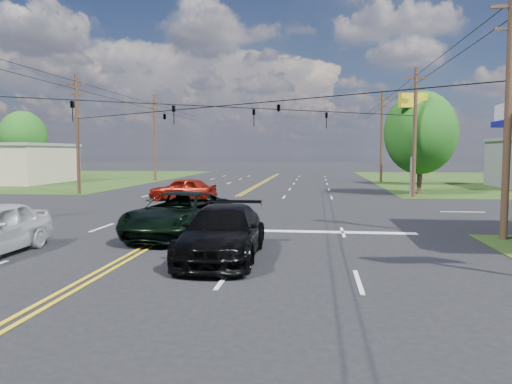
# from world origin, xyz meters

# --- Properties ---
(ground) EXTENTS (280.00, 280.00, 0.00)m
(ground) POSITION_xyz_m (0.00, 12.00, 0.00)
(ground) COLOR black
(ground) RESTS_ON ground
(grass_nw) EXTENTS (46.00, 48.00, 0.03)m
(grass_nw) POSITION_xyz_m (-35.00, 44.00, 0.00)
(grass_nw) COLOR #233E13
(grass_nw) RESTS_ON ground
(stop_bar) EXTENTS (10.00, 0.50, 0.02)m
(stop_bar) POSITION_xyz_m (5.00, 4.00, 0.00)
(stop_bar) COLOR silver
(stop_bar) RESTS_ON ground
(pole_se) EXTENTS (1.60, 0.28, 9.50)m
(pole_se) POSITION_xyz_m (13.00, 3.00, 4.92)
(pole_se) COLOR #3E251A
(pole_se) RESTS_ON ground
(pole_nw) EXTENTS (1.60, 0.28, 9.50)m
(pole_nw) POSITION_xyz_m (-13.00, 21.00, 4.92)
(pole_nw) COLOR #3E251A
(pole_nw) RESTS_ON ground
(pole_ne) EXTENTS (1.60, 0.28, 9.50)m
(pole_ne) POSITION_xyz_m (13.00, 21.00, 4.92)
(pole_ne) COLOR #3E251A
(pole_ne) RESTS_ON ground
(pole_left_far) EXTENTS (1.60, 0.28, 10.00)m
(pole_left_far) POSITION_xyz_m (-13.00, 40.00, 5.17)
(pole_left_far) COLOR #3E251A
(pole_left_far) RESTS_ON ground
(pole_right_far) EXTENTS (1.60, 0.28, 10.00)m
(pole_right_far) POSITION_xyz_m (13.00, 40.00, 5.17)
(pole_right_far) COLOR #3E251A
(pole_right_far) RESTS_ON ground
(span_wire_signals) EXTENTS (26.00, 18.00, 1.13)m
(span_wire_signals) POSITION_xyz_m (0.00, 12.00, 6.00)
(span_wire_signals) COLOR black
(span_wire_signals) RESTS_ON ground
(power_lines) EXTENTS (26.04, 100.00, 0.64)m
(power_lines) POSITION_xyz_m (0.00, 10.00, 8.60)
(power_lines) COLOR black
(power_lines) RESTS_ON ground
(tree_right_a) EXTENTS (5.70, 5.70, 8.18)m
(tree_right_a) POSITION_xyz_m (14.00, 24.00, 4.87)
(tree_right_a) COLOR #3E251A
(tree_right_a) RESTS_ON ground
(tree_right_b) EXTENTS (4.94, 4.94, 7.09)m
(tree_right_b) POSITION_xyz_m (16.50, 36.00, 4.22)
(tree_right_b) COLOR #3E251A
(tree_right_b) RESTS_ON ground
(tree_far_l) EXTENTS (6.08, 6.08, 8.72)m
(tree_far_l) POSITION_xyz_m (-32.00, 44.00, 5.19)
(tree_far_l) COLOR #3E251A
(tree_far_l) RESTS_ON ground
(pickup_dkgreen) EXTENTS (3.68, 6.60, 1.74)m
(pickup_dkgreen) POSITION_xyz_m (0.50, 2.32, 0.87)
(pickup_dkgreen) COLOR black
(pickup_dkgreen) RESTS_ON ground
(suv_black) EXTENTS (2.42, 5.74, 1.65)m
(suv_black) POSITION_xyz_m (3.00, -1.64, 0.83)
(suv_black) COLOR black
(suv_black) RESTS_ON ground
(sedan_red) EXTENTS (4.85, 2.45, 1.58)m
(sedan_red) POSITION_xyz_m (-3.28, 16.61, 0.79)
(sedan_red) COLOR maroon
(sedan_red) RESTS_ON ground
(polesign_ne) EXTENTS (2.16, 0.55, 7.82)m
(polesign_ne) POSITION_xyz_m (13.00, 22.00, 6.05)
(polesign_ne) COLOR #A5A5AA
(polesign_ne) RESTS_ON ground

